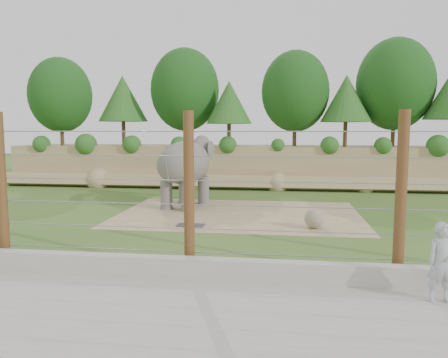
# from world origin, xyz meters

# --- Properties ---
(ground) EXTENTS (90.00, 90.00, 0.00)m
(ground) POSITION_xyz_m (0.00, 0.00, 0.00)
(ground) COLOR #31601E
(ground) RESTS_ON ground
(back_embankment) EXTENTS (30.00, 5.52, 8.77)m
(back_embankment) POSITION_xyz_m (0.59, 12.68, 3.97)
(back_embankment) COLOR #948056
(back_embankment) RESTS_ON ground
(dirt_patch) EXTENTS (10.00, 7.00, 0.02)m
(dirt_patch) POSITION_xyz_m (0.50, 3.00, 0.01)
(dirt_patch) COLOR #8B7652
(dirt_patch) RESTS_ON ground
(drain_grate) EXTENTS (1.00, 0.60, 0.03)m
(drain_grate) POSITION_xyz_m (-1.04, 0.53, 0.04)
(drain_grate) COLOR #262628
(drain_grate) RESTS_ON dirt_patch
(elephant) EXTENTS (2.62, 4.21, 3.17)m
(elephant) POSITION_xyz_m (-2.09, 4.35, 1.58)
(elephant) COLOR #625D58
(elephant) RESTS_ON ground
(stone_ball) EXTENTS (0.70, 0.70, 0.70)m
(stone_ball) POSITION_xyz_m (3.43, 0.70, 0.37)
(stone_ball) COLOR gray
(stone_ball) RESTS_ON dirt_patch
(retaining_wall) EXTENTS (26.00, 0.35, 0.50)m
(retaining_wall) POSITION_xyz_m (0.00, -5.00, 0.25)
(retaining_wall) COLOR #9E9B93
(retaining_wall) RESTS_ON ground
(walkway) EXTENTS (26.00, 4.00, 0.01)m
(walkway) POSITION_xyz_m (0.00, -7.00, 0.01)
(walkway) COLOR #9E9B93
(walkway) RESTS_ON ground
(barrier_fence) EXTENTS (20.26, 0.26, 4.00)m
(barrier_fence) POSITION_xyz_m (0.00, -4.50, 2.00)
(barrier_fence) COLOR #55331E
(barrier_fence) RESTS_ON ground
(zookeeper) EXTENTS (0.66, 0.49, 1.67)m
(zookeeper) POSITION_xyz_m (5.54, -5.76, 0.84)
(zookeeper) COLOR #B0B4BA
(zookeeper) RESTS_ON walkway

